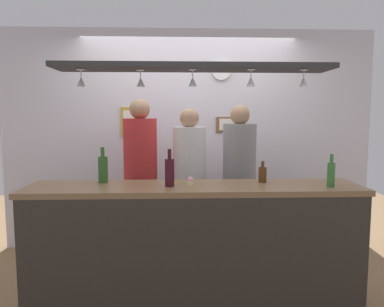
# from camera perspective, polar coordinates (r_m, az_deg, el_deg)

# --- Properties ---
(ground_plane) EXTENTS (8.00, 8.00, 0.00)m
(ground_plane) POSITION_cam_1_polar(r_m,az_deg,el_deg) (3.58, 0.07, -20.32)
(ground_plane) COLOR olive
(back_wall) EXTENTS (4.40, 0.06, 2.60)m
(back_wall) POSITION_cam_1_polar(r_m,az_deg,el_deg) (4.32, -0.53, 2.18)
(back_wall) COLOR silver
(back_wall) RESTS_ON ground_plane
(bar_counter) EXTENTS (2.70, 0.55, 1.03)m
(bar_counter) POSITION_cam_1_polar(r_m,az_deg,el_deg) (2.85, 0.50, -12.31)
(bar_counter) COLOR brown
(bar_counter) RESTS_ON ground_plane
(overhead_glass_rack) EXTENTS (2.20, 0.36, 0.04)m
(overhead_glass_rack) POSITION_cam_1_polar(r_m,az_deg,el_deg) (2.93, 0.32, 13.54)
(overhead_glass_rack) COLOR black
(hanging_wineglass_far_left) EXTENTS (0.07, 0.07, 0.13)m
(hanging_wineglass_far_left) POSITION_cam_1_polar(r_m,az_deg,el_deg) (3.01, -17.21, 10.95)
(hanging_wineglass_far_left) COLOR silver
(hanging_wineglass_far_left) RESTS_ON overhead_glass_rack
(hanging_wineglass_left) EXTENTS (0.07, 0.07, 0.13)m
(hanging_wineglass_left) POSITION_cam_1_polar(r_m,az_deg,el_deg) (2.94, -8.16, 11.28)
(hanging_wineglass_left) COLOR silver
(hanging_wineglass_left) RESTS_ON overhead_glass_rack
(hanging_wineglass_center_left) EXTENTS (0.07, 0.07, 0.13)m
(hanging_wineglass_center_left) POSITION_cam_1_polar(r_m,az_deg,el_deg) (2.89, 0.10, 11.44)
(hanging_wineglass_center_left) COLOR silver
(hanging_wineglass_center_left) RESTS_ON overhead_glass_rack
(hanging_wineglass_center) EXTENTS (0.07, 0.07, 0.13)m
(hanging_wineglass_center) POSITION_cam_1_polar(r_m,az_deg,el_deg) (2.91, 9.33, 11.31)
(hanging_wineglass_center) COLOR silver
(hanging_wineglass_center) RESTS_ON overhead_glass_rack
(hanging_wineglass_center_right) EXTENTS (0.07, 0.07, 0.13)m
(hanging_wineglass_center_right) POSITION_cam_1_polar(r_m,az_deg,el_deg) (3.03, 17.31, 10.91)
(hanging_wineglass_center_right) COLOR silver
(hanging_wineglass_center_right) RESTS_ON overhead_glass_rack
(person_left_red_shirt) EXTENTS (0.34, 0.34, 1.76)m
(person_left_red_shirt) POSITION_cam_1_polar(r_m,az_deg,el_deg) (3.69, -8.18, -2.20)
(person_left_red_shirt) COLOR #2D334C
(person_left_red_shirt) RESTS_ON ground_plane
(person_middle_white_patterned_shirt) EXTENTS (0.34, 0.34, 1.66)m
(person_middle_white_patterned_shirt) POSITION_cam_1_polar(r_m,az_deg,el_deg) (3.69, -0.41, -3.15)
(person_middle_white_patterned_shirt) COLOR #2D334C
(person_middle_white_patterned_shirt) RESTS_ON ground_plane
(person_right_grey_shirt) EXTENTS (0.34, 0.34, 1.70)m
(person_right_grey_shirt) POSITION_cam_1_polar(r_m,az_deg,el_deg) (3.74, 7.51, -2.72)
(person_right_grey_shirt) COLOR #2D334C
(person_right_grey_shirt) RESTS_ON ground_plane
(bottle_wine_dark_red) EXTENTS (0.08, 0.08, 0.30)m
(bottle_wine_dark_red) POSITION_cam_1_polar(r_m,az_deg,el_deg) (2.86, -3.58, -2.90)
(bottle_wine_dark_red) COLOR #380F19
(bottle_wine_dark_red) RESTS_ON bar_counter
(bottle_beer_brown_stubby) EXTENTS (0.07, 0.07, 0.18)m
(bottle_beer_brown_stubby) POSITION_cam_1_polar(r_m,az_deg,el_deg) (3.09, 11.14, -3.21)
(bottle_beer_brown_stubby) COLOR #512D14
(bottle_beer_brown_stubby) RESTS_ON bar_counter
(bottle_champagne_green) EXTENTS (0.08, 0.08, 0.30)m
(bottle_champagne_green) POSITION_cam_1_polar(r_m,az_deg,el_deg) (3.10, -13.97, -2.35)
(bottle_champagne_green) COLOR #2D5623
(bottle_champagne_green) RESTS_ON bar_counter
(bottle_beer_green_import) EXTENTS (0.06, 0.06, 0.26)m
(bottle_beer_green_import) POSITION_cam_1_polar(r_m,az_deg,el_deg) (3.04, 21.23, -3.03)
(bottle_beer_green_import) COLOR #336B2D
(bottle_beer_green_import) RESTS_ON bar_counter
(cupcake) EXTENTS (0.06, 0.06, 0.08)m
(cupcake) POSITION_cam_1_polar(r_m,az_deg,el_deg) (2.87, -0.29, -4.49)
(cupcake) COLOR beige
(cupcake) RESTS_ON bar_counter
(picture_frame_caricature) EXTENTS (0.26, 0.02, 0.34)m
(picture_frame_caricature) POSITION_cam_1_polar(r_m,az_deg,el_deg) (4.30, -9.54, 5.01)
(picture_frame_caricature) COLOR #B29338
(picture_frame_caricature) RESTS_ON back_wall
(picture_frame_lower_pair) EXTENTS (0.30, 0.02, 0.18)m
(picture_frame_lower_pair) POSITION_cam_1_polar(r_m,az_deg,el_deg) (4.31, 5.86, 4.61)
(picture_frame_lower_pair) COLOR brown
(picture_frame_lower_pair) RESTS_ON back_wall
(wall_clock) EXTENTS (0.22, 0.03, 0.22)m
(wall_clock) POSITION_cam_1_polar(r_m,az_deg,el_deg) (4.32, 4.69, 13.00)
(wall_clock) COLOR white
(wall_clock) RESTS_ON back_wall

